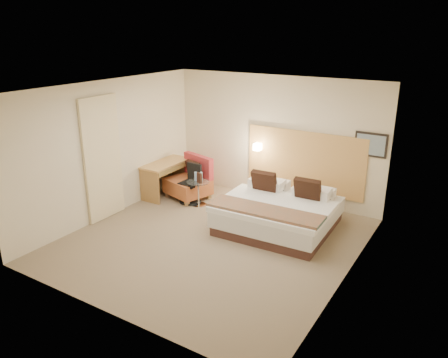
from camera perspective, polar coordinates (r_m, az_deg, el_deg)
The scene contains 20 objects.
floor at distance 7.94m, azimuth -1.52°, elevation -8.06°, with size 4.80×5.00×0.02m, color #826F57.
ceiling at distance 7.11m, azimuth -1.72°, elevation 11.81°, with size 4.80×5.00×0.02m, color white.
wall_back at distance 9.53m, azimuth 6.72°, elevation 5.27°, with size 4.80×0.02×2.70m, color beige.
wall_front at distance 5.63m, azimuth -15.83°, elevation -5.44°, with size 4.80×0.02×2.70m, color beige.
wall_left at distance 8.91m, azimuth -14.71°, elevation 3.79°, with size 0.02×5.00×2.70m, color beige.
wall_right at distance 6.48m, azimuth 16.52°, elevation -2.18°, with size 0.02×5.00×2.70m, color beige.
headboard_panel at distance 9.33m, azimuth 10.41°, elevation 2.24°, with size 2.60×0.04×1.30m, color tan.
art_frame at distance 8.83m, azimuth 18.63°, elevation 4.28°, with size 0.62×0.03×0.47m, color black.
art_canvas at distance 8.81m, azimuth 18.60°, elevation 4.25°, with size 0.54×0.01×0.39m, color gray.
lamp_arm at distance 9.65m, azimuth 4.57°, elevation 4.29°, with size 0.02×0.02×0.12m, color silver.
lamp_shade at distance 9.60m, azimuth 4.40°, elevation 4.22°, with size 0.15×0.15×0.15m, color #F7E5C0.
curtain at distance 8.75m, azimuth -15.58°, elevation 2.54°, with size 0.06×0.90×2.42m, color beige.
bottle_a at distance 9.27m, azimuth -3.72°, elevation 0.35°, with size 0.06×0.06×0.19m, color #90B3E0.
bottle_b at distance 9.25m, azimuth -2.99°, elevation 0.33°, with size 0.06×0.06×0.19m, color #9CD2F1.
menu_folder at distance 9.13m, azimuth -3.22°, elevation 0.14°, with size 0.13×0.05×0.21m, color #311B14.
bed at distance 8.35m, azimuth 7.20°, elevation -4.24°, with size 2.10×2.04×0.99m.
lounge_chair at distance 9.76m, azimuth -4.43°, elevation -0.31°, with size 1.06×0.98×0.93m.
side_table at distance 9.32m, azimuth -3.37°, elevation -1.73°, with size 0.61×0.61×0.54m.
desk at distance 9.88m, azimuth -7.51°, elevation 1.26°, with size 0.57×1.23×0.77m.
desk_chair at distance 9.50m, azimuth -4.32°, elevation -1.02°, with size 0.50×0.50×0.84m.
Camera 1 is at (3.88, -5.89, 3.63)m, focal length 35.00 mm.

